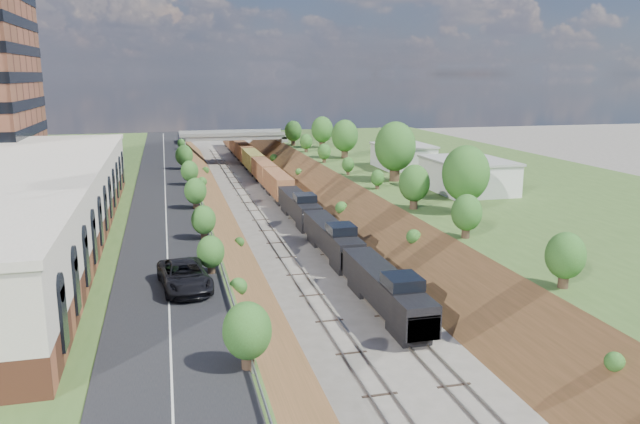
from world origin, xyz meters
TOP-DOWN VIEW (x-y plane):
  - platform_left at (-33.00, 60.00)m, footprint 44.00×180.00m
  - platform_right at (33.00, 60.00)m, footprint 44.00×180.00m
  - embankment_left at (-11.00, 60.00)m, footprint 10.00×180.00m
  - embankment_right at (11.00, 60.00)m, footprint 10.00×180.00m
  - rail_left_track at (-2.60, 60.00)m, footprint 1.58×180.00m
  - rail_right_track at (2.60, 60.00)m, footprint 1.58×180.00m
  - road at (-15.50, 60.00)m, footprint 8.00×180.00m
  - guardrail at (-11.40, 59.80)m, footprint 0.10×171.00m
  - commercial_building at (-28.00, 38.00)m, footprint 14.30×62.30m
  - overpass at (0.00, 122.00)m, footprint 24.50×8.30m
  - white_building_near at (23.50, 52.00)m, footprint 9.00×12.00m
  - white_building_far at (23.00, 74.00)m, footprint 8.00×10.00m
  - tree_right_large at (17.00, 40.00)m, footprint 5.25×5.25m
  - tree_left_crest at (-11.80, 20.00)m, footprint 2.45×2.45m
  - freight_train at (2.60, 92.03)m, footprint 2.80×143.52m
  - suv at (-14.33, 21.36)m, footprint 4.09×7.44m

SIDE VIEW (x-z plane):
  - embankment_left at x=-11.00m, z-range -5.00..5.00m
  - embankment_right at x=11.00m, z-range -5.00..5.00m
  - rail_left_track at x=-2.60m, z-range 0.00..0.18m
  - rail_right_track at x=2.60m, z-range 0.00..0.18m
  - freight_train at x=2.60m, z-range 0.18..4.73m
  - platform_left at x=-33.00m, z-range 0.00..5.00m
  - platform_right at x=33.00m, z-range 0.00..5.00m
  - overpass at x=0.00m, z-range 1.22..8.62m
  - road at x=-15.50m, z-range 5.00..5.10m
  - guardrail at x=-11.40m, z-range 5.20..5.90m
  - suv at x=-14.33m, z-range 5.10..7.07m
  - white_building_far at x=23.00m, z-range 5.00..8.60m
  - white_building_near at x=23.50m, z-range 5.00..9.00m
  - tree_left_crest at x=-11.80m, z-range 5.26..8.82m
  - commercial_building at x=-28.00m, z-range 5.01..12.01m
  - tree_right_large at x=17.00m, z-range 5.58..13.19m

